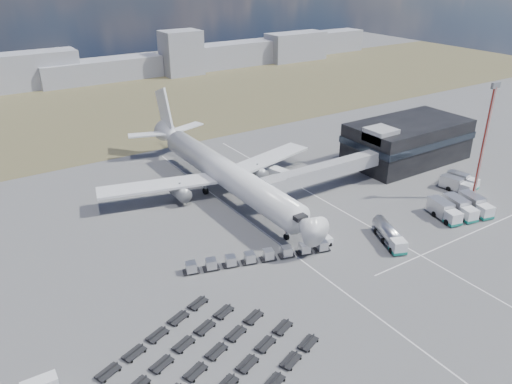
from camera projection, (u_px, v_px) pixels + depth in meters
ground at (318, 262)px, 83.32m from camera, size 420.00×420.00×0.00m
grass_strip at (107, 110)px, 166.60m from camera, size 420.00×90.00×0.01m
lane_markings at (349, 238)px, 90.43m from camera, size 47.12×110.00×0.01m
terminal at (407, 141)px, 122.90m from camera, size 30.40×16.40×11.00m
jet_bridge at (316, 174)px, 104.51m from camera, size 30.30×3.80×7.05m
airliner at (222, 170)px, 105.58m from camera, size 51.59×64.53×17.62m
skyline at (17, 71)px, 185.80m from camera, size 311.05×24.94×25.40m
fuel_tanker at (389, 235)px, 88.46m from camera, size 6.04×9.98×3.16m
pushback_tug at (322, 242)px, 87.89m from camera, size 3.61×2.34×1.51m
catering_truck at (281, 176)px, 112.48m from camera, size 3.82×6.59×2.84m
service_trucks_near at (460, 208)px, 97.77m from camera, size 11.76×9.89×3.13m
service_trucks_far at (459, 182)px, 109.36m from camera, size 6.99×7.86×2.75m
uld_row at (259, 256)px, 83.10m from camera, size 25.02×8.65×1.73m
baggage_dollies at (209, 363)px, 62.13m from camera, size 28.07×25.93×0.74m
floodlight_mast at (484, 143)px, 100.28m from camera, size 2.28×1.90×24.58m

